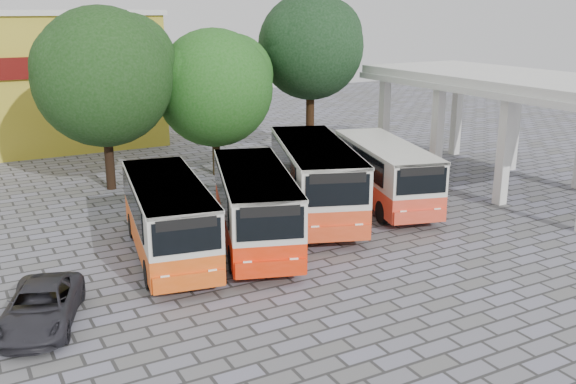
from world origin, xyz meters
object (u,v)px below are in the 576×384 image
bus_centre_left (255,203)px  bus_centre_right (315,175)px  parked_car (41,307)px  bus_far_right (385,170)px  bus_far_left (168,214)px

bus_centre_left → bus_centre_right: bus_centre_right is taller
parked_car → bus_centre_left: bearing=39.8°
bus_far_right → bus_centre_right: bearing=-165.5°
bus_centre_right → bus_far_right: size_ratio=1.13×
bus_far_right → bus_far_left: bearing=-156.4°
bus_centre_left → bus_far_right: bearing=32.7°
bus_centre_left → parked_car: (-7.89, -2.82, -1.07)m
bus_centre_left → bus_far_right: size_ratio=1.03×
bus_far_left → bus_centre_right: size_ratio=0.86×
bus_far_left → bus_far_right: 10.47m
bus_far_right → parked_car: size_ratio=2.01×
bus_centre_left → bus_centre_right: 4.12m
bus_centre_left → parked_car: 8.44m
bus_centre_right → bus_far_right: bearing=19.0°
bus_far_left → parked_car: size_ratio=1.96×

